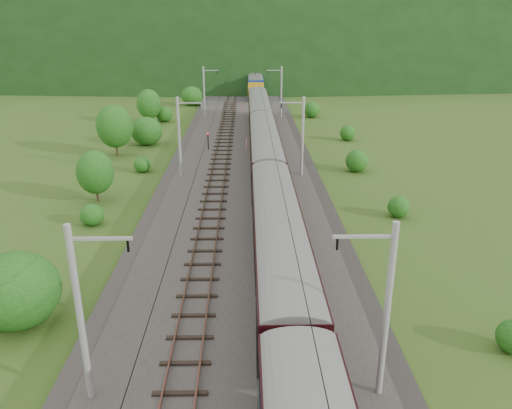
{
  "coord_description": "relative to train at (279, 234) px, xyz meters",
  "views": [
    {
      "loc": [
        0.54,
        -17.29,
        15.54
      ],
      "look_at": [
        1.22,
        17.13,
        2.6
      ],
      "focal_mm": 35.0,
      "sensor_mm": 36.0,
      "label": 1
    }
  ],
  "objects": [
    {
      "name": "ground",
      "position": [
        -2.4,
        -9.55,
        -3.57
      ],
      "size": [
        600.0,
        600.0,
        0.0
      ],
      "primitive_type": "plane",
      "color": "#314E18",
      "rests_on": "ground"
    },
    {
      "name": "railbed",
      "position": [
        -2.4,
        0.45,
        -3.42
      ],
      "size": [
        14.0,
        220.0,
        0.3
      ],
      "primitive_type": "cube",
      "color": "#38332D",
      "rests_on": "ground"
    },
    {
      "name": "track_left",
      "position": [
        -4.8,
        0.45,
        -3.2
      ],
      "size": [
        2.4,
        220.0,
        0.27
      ],
      "color": "brown",
      "rests_on": "railbed"
    },
    {
      "name": "track_right",
      "position": [
        -0.0,
        0.45,
        -3.2
      ],
      "size": [
        2.4,
        220.0,
        0.27
      ],
      "color": "brown",
      "rests_on": "railbed"
    },
    {
      "name": "catenary_left",
      "position": [
        -8.52,
        22.45,
        0.93
      ],
      "size": [
        2.54,
        192.28,
        8.0
      ],
      "color": "gray",
      "rests_on": "railbed"
    },
    {
      "name": "catenary_right",
      "position": [
        3.72,
        22.45,
        0.93
      ],
      "size": [
        2.54,
        192.28,
        8.0
      ],
      "color": "gray",
      "rests_on": "railbed"
    },
    {
      "name": "overhead_wires",
      "position": [
        -2.4,
        0.45,
        3.53
      ],
      "size": [
        4.83,
        198.0,
        0.03
      ],
      "color": "black",
      "rests_on": "ground"
    },
    {
      "name": "mountain_main",
      "position": [
        -2.4,
        250.45,
        -3.57
      ],
      "size": [
        504.0,
        360.0,
        244.0
      ],
      "primitive_type": "ellipsoid",
      "color": "black",
      "rests_on": "ground"
    },
    {
      "name": "mountain_ridge",
      "position": [
        -122.4,
        290.45,
        -3.57
      ],
      "size": [
        336.0,
        280.0,
        132.0
      ],
      "primitive_type": "ellipsoid",
      "color": "black",
      "rests_on": "ground"
    },
    {
      "name": "train",
      "position": [
        0.0,
        0.0,
        0.0
      ],
      "size": [
        3.02,
        165.72,
        5.25
      ],
      "color": "black",
      "rests_on": "ground"
    },
    {
      "name": "hazard_post_near",
      "position": [
        -2.63,
        58.26,
        -2.43
      ],
      "size": [
        0.18,
        0.18,
        1.68
      ],
      "primitive_type": "cylinder",
      "color": "red",
      "rests_on": "railbed"
    },
    {
      "name": "hazard_post_far",
      "position": [
        -1.83,
        33.45,
        -2.59
      ],
      "size": [
        0.15,
        0.15,
        1.37
      ],
      "primitive_type": "cylinder",
      "color": "red",
      "rests_on": "railbed"
    },
    {
      "name": "signal",
      "position": [
        -6.56,
        33.2,
        -2.05
      ],
      "size": [
        0.23,
        0.23,
        2.08
      ],
      "color": "black",
      "rests_on": "railbed"
    },
    {
      "name": "vegetation_left",
      "position": [
        -16.31,
        5.99,
        -0.66
      ],
      "size": [
        12.92,
        142.53,
        6.96
      ],
      "color": "#195015",
      "rests_on": "ground"
    },
    {
      "name": "vegetation_right",
      "position": [
        10.36,
        3.39,
        -2.53
      ],
      "size": [
        5.13,
        107.81,
        2.36
      ],
      "color": "#195015",
      "rests_on": "ground"
    }
  ]
}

